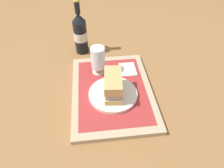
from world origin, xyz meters
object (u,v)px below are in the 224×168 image
object	(u,v)px
plate	(113,94)
sandwich	(113,84)
beer_glass	(98,60)
beer_bottle	(80,33)

from	to	relation	value
plate	sandwich	bearing A→B (deg)	-5.59
sandwich	beer_glass	size ratio (longest dim) A/B	1.09
beer_bottle	beer_glass	bearing A→B (deg)	-160.14
plate	beer_glass	distance (m)	0.17
sandwich	beer_bottle	size ratio (longest dim) A/B	0.51
sandwich	beer_bottle	distance (m)	0.36
plate	sandwich	distance (m)	0.05
sandwich	beer_bottle	bearing A→B (deg)	24.81
plate	sandwich	world-z (taller)	sandwich
sandwich	beer_glass	xyz separation A→B (m)	(0.14, 0.05, 0.01)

